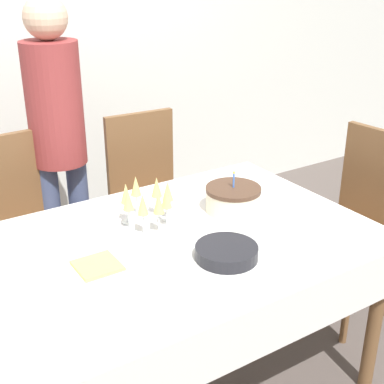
# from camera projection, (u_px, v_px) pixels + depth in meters

# --- Properties ---
(wall_back) EXTENTS (8.00, 0.05, 2.70)m
(wall_back) POSITION_uv_depth(u_px,v_px,m) (22.00, 31.00, 3.17)
(wall_back) COLOR silver
(wall_back) RESTS_ON ground_plane
(dining_table) EXTENTS (1.56, 1.05, 0.74)m
(dining_table) POSITION_uv_depth(u_px,v_px,m) (175.00, 261.00, 2.12)
(dining_table) COLOR white
(dining_table) RESTS_ON ground_plane
(dining_chair_far_left) EXTENTS (0.45, 0.45, 0.98)m
(dining_chair_far_left) POSITION_uv_depth(u_px,v_px,m) (26.00, 224.00, 2.64)
(dining_chair_far_left) COLOR brown
(dining_chair_far_left) RESTS_ON ground_plane
(dining_chair_far_right) EXTENTS (0.44, 0.44, 0.98)m
(dining_chair_far_right) POSITION_uv_depth(u_px,v_px,m) (150.00, 193.00, 2.99)
(dining_chair_far_right) COLOR brown
(dining_chair_far_right) RESTS_ON ground_plane
(dining_chair_right_end) EXTENTS (0.45, 0.45, 0.98)m
(dining_chair_right_end) POSITION_uv_depth(u_px,v_px,m) (359.00, 216.00, 2.71)
(dining_chair_right_end) COLOR brown
(dining_chair_right_end) RESTS_ON ground_plane
(birthday_cake) EXTENTS (0.24, 0.24, 0.18)m
(birthday_cake) POSITION_uv_depth(u_px,v_px,m) (233.00, 199.00, 2.30)
(birthday_cake) COLOR beige
(birthday_cake) RESTS_ON dining_table
(champagne_tray) EXTENTS (0.30, 0.30, 0.18)m
(champagne_tray) POSITION_uv_depth(u_px,v_px,m) (148.00, 205.00, 2.15)
(champagne_tray) COLOR silver
(champagne_tray) RESTS_ON dining_table
(plate_stack_main) EXTENTS (0.23, 0.23, 0.05)m
(plate_stack_main) POSITION_uv_depth(u_px,v_px,m) (227.00, 252.00, 1.94)
(plate_stack_main) COLOR black
(plate_stack_main) RESTS_ON dining_table
(cake_knife) EXTENTS (0.30, 0.02, 0.00)m
(cake_knife) POSITION_uv_depth(u_px,v_px,m) (257.00, 231.00, 2.14)
(cake_knife) COLOR silver
(cake_knife) RESTS_ON dining_table
(fork_pile) EXTENTS (0.18, 0.09, 0.02)m
(fork_pile) POSITION_uv_depth(u_px,v_px,m) (107.00, 292.00, 1.73)
(fork_pile) COLOR silver
(fork_pile) RESTS_ON dining_table
(napkin_pile) EXTENTS (0.15, 0.15, 0.01)m
(napkin_pile) POSITION_uv_depth(u_px,v_px,m) (97.00, 266.00, 1.89)
(napkin_pile) COLOR #E0D166
(napkin_pile) RESTS_ON dining_table
(person_standing) EXTENTS (0.28, 0.28, 1.60)m
(person_standing) POSITION_uv_depth(u_px,v_px,m) (57.00, 128.00, 2.70)
(person_standing) COLOR #3F4C72
(person_standing) RESTS_ON ground_plane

